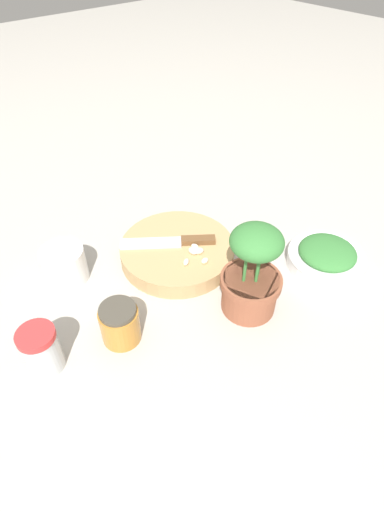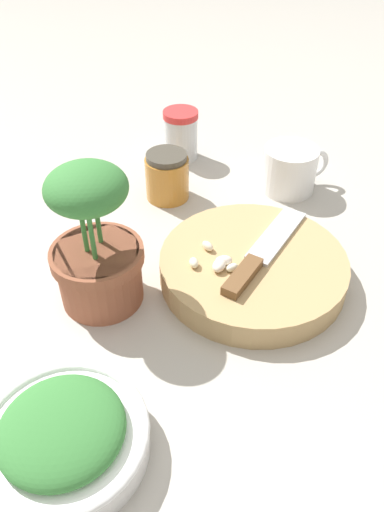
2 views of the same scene
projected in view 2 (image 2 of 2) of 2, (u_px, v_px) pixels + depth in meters
name	position (u px, v px, depth m)	size (l,w,h in m)	color
ground_plane	(181.00, 266.00, 0.71)	(5.00, 5.00, 0.00)	#B2ADA3
cutting_board	(253.00, 268.00, 0.68)	(0.25, 0.25, 0.04)	tan
chef_knife	(261.00, 254.00, 0.67)	(0.18, 0.15, 0.01)	brown
garlic_cloves	(216.00, 261.00, 0.65)	(0.07, 0.07, 0.01)	silver
herb_bowl	(64.00, 436.00, 0.48)	(0.17, 0.17, 0.06)	white
spice_jar	(181.00, 134.00, 0.92)	(0.06, 0.06, 0.09)	silver
coffee_mug	(290.00, 169.00, 0.84)	(0.09, 0.12, 0.08)	white
honey_jar	(167.00, 176.00, 0.82)	(0.07, 0.07, 0.08)	#BC7A2D
potted_herb	(96.00, 248.00, 0.61)	(0.12, 0.12, 0.20)	#935138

